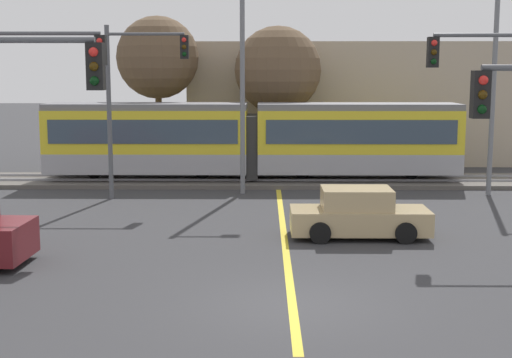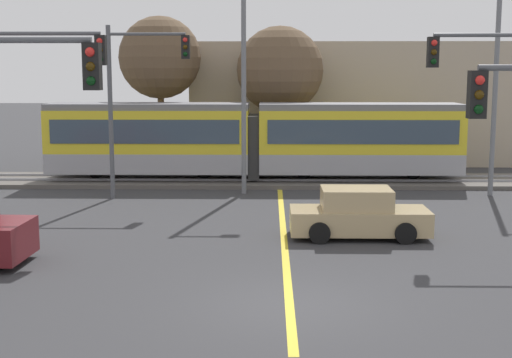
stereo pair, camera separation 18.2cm
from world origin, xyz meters
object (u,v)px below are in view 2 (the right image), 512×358
object	(u,v)px
traffic_light_far_left	(135,86)
street_lamp_centre	(248,65)
sedan_crossing	(359,215)
bare_tree_west	(160,58)
bare_tree_east	(280,70)
light_rail_tram	(254,138)
street_lamp_east	(502,75)
traffic_light_mid_left	(16,92)

from	to	relation	value
traffic_light_far_left	street_lamp_centre	xyz separation A→B (m)	(4.38, 1.29, 0.82)
sedan_crossing	traffic_light_far_left	xyz separation A→B (m)	(-7.99, 6.58, 3.76)
street_lamp_centre	traffic_light_far_left	bearing A→B (deg)	-163.61
bare_tree_west	bare_tree_east	world-z (taller)	bare_tree_west
light_rail_tram	sedan_crossing	world-z (taller)	light_rail_tram
light_rail_tram	street_lamp_centre	world-z (taller)	street_lamp_centre
street_lamp_centre	bare_tree_west	world-z (taller)	street_lamp_centre
sedan_crossing	bare_tree_west	distance (m)	17.38
bare_tree_west	traffic_light_far_left	bearing A→B (deg)	-88.48
street_lamp_centre	street_lamp_east	xyz separation A→B (m)	(10.17, -0.31, -0.41)
light_rail_tram	bare_tree_west	distance (m)	7.06
street_lamp_centre	bare_tree_east	world-z (taller)	street_lamp_centre
bare_tree_west	light_rail_tram	bearing A→B (deg)	-37.98
street_lamp_east	bare_tree_west	xyz separation A→B (m)	(-14.76, 6.93, 0.82)
traffic_light_far_left	light_rail_tram	bearing A→B (deg)	42.50
bare_tree_west	street_lamp_east	bearing A→B (deg)	-25.15
sedan_crossing	traffic_light_far_left	distance (m)	11.01
light_rail_tram	traffic_light_far_left	xyz separation A→B (m)	(-4.56, -4.18, 2.41)
traffic_light_far_left	traffic_light_mid_left	bearing A→B (deg)	-111.71
traffic_light_far_left	traffic_light_mid_left	size ratio (longest dim) A/B	1.02
sedan_crossing	street_lamp_east	world-z (taller)	street_lamp_east
sedan_crossing	street_lamp_centre	xyz separation A→B (m)	(-3.61, 7.87, 4.58)
traffic_light_mid_left	light_rail_tram	bearing A→B (deg)	55.90
light_rail_tram	bare_tree_west	xyz separation A→B (m)	(-4.77, 3.72, 3.64)
light_rail_tram	traffic_light_mid_left	world-z (taller)	traffic_light_mid_left
light_rail_tram	bare_tree_east	xyz separation A→B (m)	(1.21, 3.66, 3.05)
traffic_light_mid_left	bare_tree_west	distance (m)	14.36
sedan_crossing	street_lamp_centre	size ratio (longest dim) A/B	0.45
traffic_light_mid_left	street_lamp_east	distance (m)	18.48
street_lamp_east	bare_tree_east	world-z (taller)	street_lamp_east
sedan_crossing	bare_tree_east	distance (m)	15.23
traffic_light_mid_left	traffic_light_far_left	bearing A→B (deg)	68.29
traffic_light_far_left	street_lamp_east	size ratio (longest dim) A/B	0.80
street_lamp_east	bare_tree_west	bearing A→B (deg)	154.85
sedan_crossing	light_rail_tram	bearing A→B (deg)	107.68
traffic_light_far_left	street_lamp_east	world-z (taller)	street_lamp_east
street_lamp_centre	light_rail_tram	bearing A→B (deg)	86.43
sedan_crossing	bare_tree_east	world-z (taller)	bare_tree_east
traffic_light_far_left	bare_tree_east	bearing A→B (deg)	53.61
traffic_light_far_left	street_lamp_centre	bearing A→B (deg)	16.39
traffic_light_mid_left	bare_tree_west	size ratio (longest dim) A/B	0.86
traffic_light_far_left	street_lamp_east	bearing A→B (deg)	3.84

